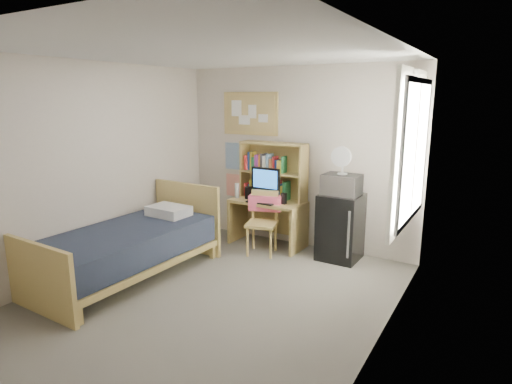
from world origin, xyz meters
The scene contains 26 objects.
floor centered at (0.00, 0.00, -0.01)m, with size 3.60×4.20×0.02m, color gray.
ceiling centered at (0.00, 0.00, 2.60)m, with size 3.60×4.20×0.02m, color silver.
wall_back centered at (0.00, 2.10, 1.30)m, with size 3.60×0.04×2.60m, color beige.
wall_front centered at (0.00, -2.10, 1.30)m, with size 3.60×0.04×2.60m, color beige.
wall_left centered at (-1.80, 0.00, 1.30)m, with size 0.04×4.20×2.60m, color beige.
wall_right centered at (1.80, 0.00, 1.30)m, with size 0.04×4.20×2.60m, color beige.
window_unit centered at (1.75, 1.20, 1.60)m, with size 0.10×1.40×1.70m, color white.
curtain_left centered at (1.72, 0.80, 1.60)m, with size 0.04×0.55×1.70m, color silver.
curtain_right centered at (1.72, 1.60, 1.60)m, with size 0.04×0.55×1.70m, color silver.
bulletin_board centered at (-0.78, 2.08, 1.92)m, with size 0.94×0.03×0.64m, color tan.
poster_wave centered at (-1.10, 2.09, 1.25)m, with size 0.30×0.01×0.42m, color #295FA4.
poster_japan centered at (-1.10, 2.09, 0.78)m, with size 0.28×0.01×0.36m, color #E74428.
desk centered at (-0.31, 1.80, 0.34)m, with size 1.09×0.55×0.68m, color tan.
desk_chair centered at (-0.21, 1.44, 0.44)m, with size 0.44×0.44×0.89m, color #D9BB66.
mini_fridge centered at (0.80, 1.82, 0.45)m, with size 0.53×0.53×0.90m, color black.
bed centered at (-1.23, -0.09, 0.30)m, with size 1.10×2.19×0.60m, color #1C2232.
hutch centered at (-0.31, 1.95, 1.10)m, with size 1.03×0.26×0.84m, color tan.
monitor centered at (-0.32, 1.74, 0.92)m, with size 0.46×0.04×0.49m, color black.
keyboard centered at (-0.32, 1.60, 0.69)m, with size 0.43×0.14×0.02m, color black.
speaker_left centered at (-0.62, 1.75, 0.77)m, with size 0.08×0.08×0.19m, color black.
speaker_right centered at (-0.02, 1.73, 0.76)m, with size 0.07×0.07×0.16m, color black.
water_bottle centered at (-0.80, 1.72, 0.79)m, with size 0.06×0.06×0.22m, color white.
hoodie centered at (-0.26, 1.63, 0.69)m, with size 0.46×0.14×0.22m, color #F25C7D.
microwave centered at (0.80, 1.80, 1.04)m, with size 0.47×0.36×0.27m, color silver.
desk_fan centered at (0.80, 1.80, 1.34)m, with size 0.26×0.26×0.33m, color white.
pillow centered at (-1.21, 0.66, 0.67)m, with size 0.54×0.38×0.13m, color white.
Camera 1 is at (2.62, -3.53, 2.16)m, focal length 30.00 mm.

